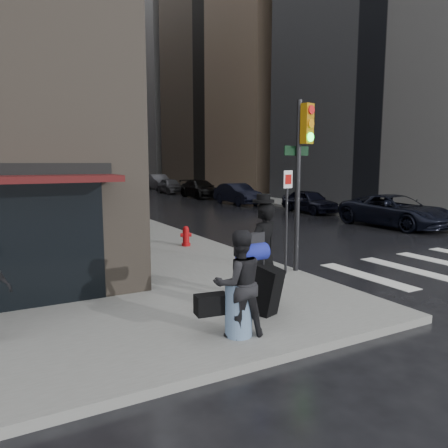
{
  "coord_description": "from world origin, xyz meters",
  "views": [
    {
      "loc": [
        -5.08,
        -6.9,
        2.95
      ],
      "look_at": [
        0.5,
        3.23,
        1.3
      ],
      "focal_mm": 35.0,
      "sensor_mm": 36.0,
      "label": 1
    }
  ],
  "objects_px": {
    "man_overcoat": "(263,258)",
    "parked_car_4": "(170,186)",
    "parked_car_1": "(309,201)",
    "parked_car_3": "(200,189)",
    "parked_car_2": "(238,194)",
    "parked_car_5": "(158,182)",
    "man_jeans": "(238,283)",
    "parked_car_6": "(136,180)",
    "traffic_light": "(301,162)",
    "fire_hydrant": "(186,237)",
    "parked_car_0": "(395,211)"
  },
  "relations": [
    {
      "from": "man_overcoat",
      "to": "parked_car_4",
      "type": "bearing_deg",
      "value": -127.95
    },
    {
      "from": "parked_car_1",
      "to": "parked_car_3",
      "type": "distance_m",
      "value": 12.66
    },
    {
      "from": "parked_car_2",
      "to": "parked_car_5",
      "type": "relative_size",
      "value": 0.9
    },
    {
      "from": "parked_car_2",
      "to": "parked_car_1",
      "type": "bearing_deg",
      "value": -80.38
    },
    {
      "from": "parked_car_1",
      "to": "parked_car_3",
      "type": "relative_size",
      "value": 0.78
    },
    {
      "from": "man_jeans",
      "to": "parked_car_6",
      "type": "bearing_deg",
      "value": -98.07
    },
    {
      "from": "man_overcoat",
      "to": "parked_car_2",
      "type": "bearing_deg",
      "value": -138.46
    },
    {
      "from": "man_jeans",
      "to": "parked_car_4",
      "type": "relative_size",
      "value": 0.42
    },
    {
      "from": "traffic_light",
      "to": "fire_hydrant",
      "type": "xyz_separation_m",
      "value": [
        -1.13,
        4.57,
        -2.48
      ]
    },
    {
      "from": "man_jeans",
      "to": "parked_car_0",
      "type": "xyz_separation_m",
      "value": [
        12.93,
        7.72,
        -0.29
      ]
    },
    {
      "from": "fire_hydrant",
      "to": "parked_car_0",
      "type": "bearing_deg",
      "value": 1.56
    },
    {
      "from": "parked_car_2",
      "to": "parked_car_3",
      "type": "bearing_deg",
      "value": 87.77
    },
    {
      "from": "fire_hydrant",
      "to": "parked_car_2",
      "type": "xyz_separation_m",
      "value": [
        9.65,
        12.91,
        0.28
      ]
    },
    {
      "from": "man_overcoat",
      "to": "parked_car_6",
      "type": "height_order",
      "value": "man_overcoat"
    },
    {
      "from": "parked_car_6",
      "to": "man_jeans",
      "type": "bearing_deg",
      "value": -103.88
    },
    {
      "from": "traffic_light",
      "to": "parked_car_6",
      "type": "xyz_separation_m",
      "value": [
        9.24,
        42.74,
        -2.17
      ]
    },
    {
      "from": "parked_car_4",
      "to": "parked_car_6",
      "type": "xyz_separation_m",
      "value": [
        0.65,
        12.63,
        0.06
      ]
    },
    {
      "from": "traffic_light",
      "to": "parked_car_2",
      "type": "height_order",
      "value": "traffic_light"
    },
    {
      "from": "man_overcoat",
      "to": "fire_hydrant",
      "type": "relative_size",
      "value": 3.29
    },
    {
      "from": "parked_car_6",
      "to": "parked_car_1",
      "type": "bearing_deg",
      "value": -87.48
    },
    {
      "from": "parked_car_1",
      "to": "parked_car_0",
      "type": "bearing_deg",
      "value": -90.25
    },
    {
      "from": "man_jeans",
      "to": "parked_car_0",
      "type": "height_order",
      "value": "man_jeans"
    },
    {
      "from": "fire_hydrant",
      "to": "parked_car_1",
      "type": "height_order",
      "value": "parked_car_1"
    },
    {
      "from": "man_overcoat",
      "to": "fire_hydrant",
      "type": "bearing_deg",
      "value": -119.25
    },
    {
      "from": "man_jeans",
      "to": "traffic_light",
      "type": "bearing_deg",
      "value": -133.21
    },
    {
      "from": "man_jeans",
      "to": "fire_hydrant",
      "type": "bearing_deg",
      "value": -100.18
    },
    {
      "from": "man_jeans",
      "to": "fire_hydrant",
      "type": "relative_size",
      "value": 2.59
    },
    {
      "from": "fire_hydrant",
      "to": "parked_car_1",
      "type": "bearing_deg",
      "value": 31.43
    },
    {
      "from": "parked_car_4",
      "to": "parked_car_0",
      "type": "bearing_deg",
      "value": -85.31
    },
    {
      "from": "man_overcoat",
      "to": "parked_car_2",
      "type": "relative_size",
      "value": 0.5
    },
    {
      "from": "man_overcoat",
      "to": "man_jeans",
      "type": "relative_size",
      "value": 1.27
    },
    {
      "from": "fire_hydrant",
      "to": "parked_car_4",
      "type": "xyz_separation_m",
      "value": [
        9.72,
        25.54,
        0.25
      ]
    },
    {
      "from": "parked_car_3",
      "to": "man_overcoat",
      "type": "bearing_deg",
      "value": -111.74
    },
    {
      "from": "parked_car_0",
      "to": "parked_car_6",
      "type": "bearing_deg",
      "value": 88.62
    },
    {
      "from": "man_overcoat",
      "to": "fire_hydrant",
      "type": "xyz_separation_m",
      "value": [
        1.12,
        6.27,
        -0.63
      ]
    },
    {
      "from": "man_jeans",
      "to": "fire_hydrant",
      "type": "distance_m",
      "value": 7.82
    },
    {
      "from": "parked_car_0",
      "to": "parked_car_6",
      "type": "height_order",
      "value": "parked_car_6"
    },
    {
      "from": "man_overcoat",
      "to": "man_jeans",
      "type": "distance_m",
      "value": 1.72
    },
    {
      "from": "fire_hydrant",
      "to": "parked_car_5",
      "type": "relative_size",
      "value": 0.14
    },
    {
      "from": "man_jeans",
      "to": "man_overcoat",
      "type": "bearing_deg",
      "value": -129.62
    },
    {
      "from": "man_overcoat",
      "to": "parked_car_2",
      "type": "xyz_separation_m",
      "value": [
        10.77,
        19.18,
        -0.36
      ]
    },
    {
      "from": "traffic_light",
      "to": "parked_car_3",
      "type": "bearing_deg",
      "value": 55.0
    },
    {
      "from": "man_jeans",
      "to": "parked_car_6",
      "type": "relative_size",
      "value": 0.32
    },
    {
      "from": "parked_car_4",
      "to": "parked_car_6",
      "type": "distance_m",
      "value": 12.64
    },
    {
      "from": "parked_car_5",
      "to": "traffic_light",
      "type": "bearing_deg",
      "value": -104.17
    },
    {
      "from": "traffic_light",
      "to": "parked_car_5",
      "type": "distance_m",
      "value": 37.75
    },
    {
      "from": "parked_car_1",
      "to": "parked_car_3",
      "type": "bearing_deg",
      "value": 96.43
    },
    {
      "from": "parked_car_6",
      "to": "parked_car_3",
      "type": "bearing_deg",
      "value": -89.91
    },
    {
      "from": "man_jeans",
      "to": "parked_car_0",
      "type": "bearing_deg",
      "value": -141.61
    },
    {
      "from": "fire_hydrant",
      "to": "man_jeans",
      "type": "bearing_deg",
      "value": -107.73
    }
  ]
}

